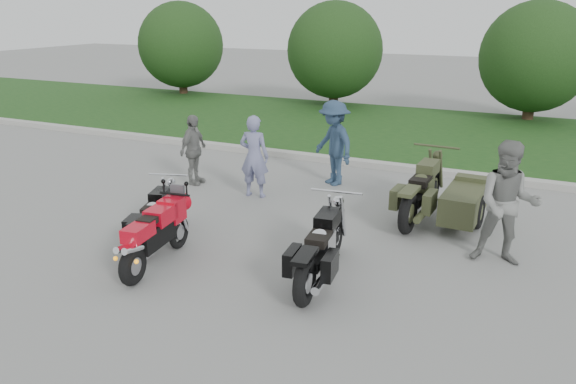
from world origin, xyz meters
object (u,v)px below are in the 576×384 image
at_px(sportbike_red, 155,234).
at_px(person_denim, 334,143).
at_px(person_stripe, 254,156).
at_px(cruiser_right, 320,251).
at_px(person_back, 193,150).
at_px(person_grey, 508,204).
at_px(cruiser_left, 154,219).
at_px(cruiser_sidecar, 445,199).

relative_size(sportbike_red, person_denim, 1.03).
bearing_deg(person_stripe, sportbike_red, 87.52).
relative_size(cruiser_right, person_denim, 1.26).
relative_size(sportbike_red, person_back, 1.23).
xyz_separation_m(person_grey, person_back, (-6.59, 1.41, -0.19)).
height_order(cruiser_left, person_stripe, person_stripe).
xyz_separation_m(sportbike_red, person_back, (-1.84, 3.76, 0.24)).
height_order(sportbike_red, person_back, person_back).
relative_size(cruiser_right, cruiser_sidecar, 0.91).
bearing_deg(sportbike_red, cruiser_right, 6.89).
distance_m(sportbike_red, person_denim, 5.16).
height_order(sportbike_red, cruiser_right, sportbike_red).
height_order(person_grey, person_denim, person_grey).
bearing_deg(person_stripe, person_back, -12.76).
xyz_separation_m(cruiser_sidecar, person_back, (-5.48, 0.08, 0.31)).
bearing_deg(cruiser_left, sportbike_red, -68.66).
bearing_deg(person_stripe, cruiser_left, 76.09).
height_order(person_grey, person_back, person_grey).
xyz_separation_m(cruiser_right, person_grey, (2.32, 1.75, 0.50)).
bearing_deg(cruiser_sidecar, cruiser_right, -109.02).
height_order(cruiser_sidecar, person_stripe, person_stripe).
bearing_deg(cruiser_left, cruiser_sidecar, 17.21).
distance_m(cruiser_right, person_grey, 2.94).
bearing_deg(person_back, cruiser_left, -158.73).
distance_m(sportbike_red, cruiser_sidecar, 5.18).
relative_size(sportbike_red, person_grey, 0.99).
relative_size(cruiser_sidecar, person_denim, 1.38).
xyz_separation_m(cruiser_right, cruiser_sidecar, (1.21, 3.07, 0.00)).
distance_m(person_stripe, person_back, 1.64).
bearing_deg(sportbike_red, person_grey, 19.27).
distance_m(sportbike_red, person_stripe, 3.59).
height_order(person_denim, person_back, person_denim).
relative_size(cruiser_right, person_back, 1.52).
distance_m(cruiser_left, person_denim, 4.60).
relative_size(cruiser_left, person_grey, 1.04).
bearing_deg(person_back, person_grey, -103.10).
distance_m(person_grey, person_back, 6.74).
bearing_deg(person_denim, person_grey, -0.34).
relative_size(sportbike_red, cruiser_left, 0.95).
bearing_deg(cruiser_right, cruiser_sidecar, 62.02).
relative_size(cruiser_right, person_stripe, 1.38).
xyz_separation_m(cruiser_left, person_back, (-1.23, 3.00, 0.37)).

